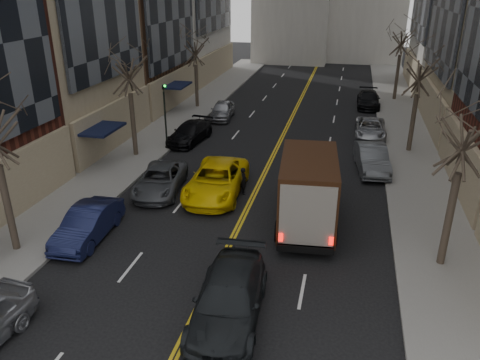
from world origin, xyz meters
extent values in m
cube|color=slate|center=(-9.00, 27.00, 0.07)|extent=(4.00, 66.00, 0.15)
cube|color=slate|center=(9.00, 27.00, 0.07)|extent=(4.00, 66.00, 0.15)
cube|color=black|center=(-10.00, 18.00, 2.40)|extent=(2.00, 3.00, 0.15)
cube|color=black|center=(-10.90, 18.00, 1.35)|extent=(0.20, 3.00, 2.50)
cube|color=black|center=(-10.00, 31.00, 2.40)|extent=(2.00, 3.00, 0.15)
cube|color=black|center=(-10.90, 31.00, 1.35)|extent=(0.20, 3.00, 2.50)
cylinder|color=#382D23|center=(-8.80, 8.00, 2.06)|extent=(0.30, 0.30, 3.83)
cylinder|color=#382D23|center=(-8.80, 20.00, 2.17)|extent=(0.30, 0.30, 4.05)
cylinder|color=#382D23|center=(-8.80, 33.00, 1.99)|extent=(0.30, 0.30, 3.69)
cylinder|color=#382D23|center=(8.80, 11.00, 2.13)|extent=(0.30, 0.30, 3.96)
cylinder|color=#382D23|center=(8.80, 25.00, 2.04)|extent=(0.30, 0.30, 3.78)
cylinder|color=#382D23|center=(8.80, 40.00, 2.22)|extent=(0.30, 0.30, 4.14)
cylinder|color=black|center=(-7.40, 22.00, 2.05)|extent=(0.12, 0.12, 3.80)
imported|color=black|center=(-7.40, 22.00, 4.40)|extent=(0.15, 0.18, 0.90)
sphere|color=#0CE526|center=(-7.25, 21.90, 4.35)|extent=(0.14, 0.14, 0.14)
cube|color=black|center=(3.08, 13.25, 0.56)|extent=(2.82, 6.73, 0.31)
cube|color=black|center=(2.87, 15.65, 1.59)|extent=(2.55, 1.95, 2.15)
cube|color=black|center=(3.13, 12.69, 2.05)|extent=(2.89, 5.21, 3.07)
cube|color=black|center=(3.36, 10.11, 0.56)|extent=(2.36, 0.39, 0.31)
cube|color=red|center=(2.34, 10.00, 1.02)|extent=(0.19, 0.08, 0.36)
cube|color=red|center=(4.38, 10.18, 1.02)|extent=(0.19, 0.08, 0.36)
cube|color=gold|center=(1.88, 12.63, 2.66)|extent=(0.12, 0.92, 0.92)
cube|color=gold|center=(4.37, 12.85, 2.66)|extent=(0.12, 0.92, 0.92)
cylinder|color=black|center=(1.69, 15.29, 0.49)|extent=(0.37, 1.00, 0.98)
cylinder|color=black|center=(4.10, 15.50, 0.49)|extent=(0.37, 1.00, 0.98)
cylinder|color=black|center=(2.03, 11.41, 0.49)|extent=(0.37, 1.00, 0.98)
cylinder|color=black|center=(4.44, 11.62, 0.49)|extent=(0.37, 1.00, 0.98)
imported|color=black|center=(1.20, 5.88, 0.80)|extent=(2.62, 5.68, 1.61)
cube|color=black|center=(1.20, 6.69, 1.47)|extent=(0.13, 0.04, 0.09)
cube|color=blue|center=(1.20, 6.66, 1.47)|extent=(0.10, 0.01, 0.06)
imported|color=yellow|center=(-2.01, 15.56, 0.83)|extent=(2.98, 6.05, 1.65)
imported|color=black|center=(-0.58, 15.96, 0.76)|extent=(0.53, 0.64, 1.51)
imported|color=#121739|center=(-6.30, 9.68, 0.74)|extent=(1.74, 4.55, 1.48)
imported|color=#484B4F|center=(-5.10, 15.20, 0.69)|extent=(2.92, 5.20, 1.37)
imported|color=black|center=(-6.30, 23.67, 0.69)|extent=(2.52, 4.97, 1.38)
imported|color=#96989D|center=(-5.64, 30.09, 0.72)|extent=(2.00, 4.34, 1.44)
imported|color=#505358|center=(6.25, 21.01, 0.78)|extent=(2.25, 4.93, 1.57)
imported|color=#A4A7AC|center=(6.30, 27.81, 0.66)|extent=(2.18, 4.72, 1.31)
imported|color=black|center=(6.30, 36.77, 0.71)|extent=(2.04, 4.88, 1.41)
camera|label=1|loc=(4.55, -6.64, 10.83)|focal=35.00mm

